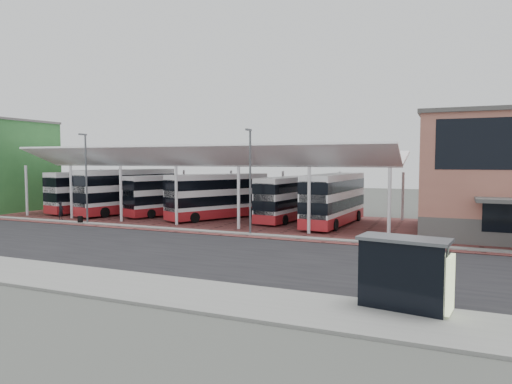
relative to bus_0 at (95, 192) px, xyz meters
The scene contains 20 objects.
ground 24.75m from the bus_0, 34.97° to the right, with size 140.00×140.00×0.00m, color #444641.
road 25.34m from the bus_0, 36.83° to the right, with size 120.00×14.00×0.02m, color black.
forecourt 22.34m from the bus_0, ahead, with size 72.00×16.00×0.06m, color brown.
sidewalk 30.79m from the bus_0, 48.87° to the right, with size 120.00×4.00×0.14m, color slate.
north_kerb 21.81m from the bus_0, 21.44° to the right, with size 120.00×0.80×0.14m, color slate.
yellow_line_near 29.32m from the bus_0, 46.29° to the right, with size 120.00×0.12×0.01m, color yellow.
yellow_line_far 29.10m from the bus_0, 45.88° to the right, with size 120.00×0.12×0.01m, color yellow.
canopy 14.64m from the bus_0, ahead, with size 37.00×11.63×7.07m.
shop_green 10.69m from the bus_0, 162.13° to the right, with size 6.40×10.20×10.22m.
lamp_west 10.23m from the bus_0, 51.72° to the right, with size 0.16×0.90×8.07m.
lamp_east 23.64m from the bus_0, 19.49° to the right, with size 0.16×0.90×8.07m.
bus_0 is the anchor object (origin of this frame).
bus_1 4.57m from the bus_0, ahead, with size 5.30×11.67×4.69m.
bus_2 9.63m from the bus_0, ahead, with size 5.77×10.15×4.12m.
bus_3 15.56m from the bus_0, ahead, with size 7.16×10.37×4.33m.
bus_4 22.37m from the bus_0, ahead, with size 3.63×10.17×4.10m.
bus_5 26.91m from the bus_0, ahead, with size 3.39×11.00×4.46m.
pedestrian 7.47m from the bus_0, 72.41° to the right, with size 0.63×0.42×1.73m, color black.
suitcase 10.07m from the bus_0, 55.22° to the right, with size 0.38×0.27×0.65m, color black.
bus_shelter 41.22m from the bus_0, 32.39° to the right, with size 3.54×2.02×2.69m.
Camera 1 is at (15.76, -25.43, 5.73)m, focal length 32.00 mm.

